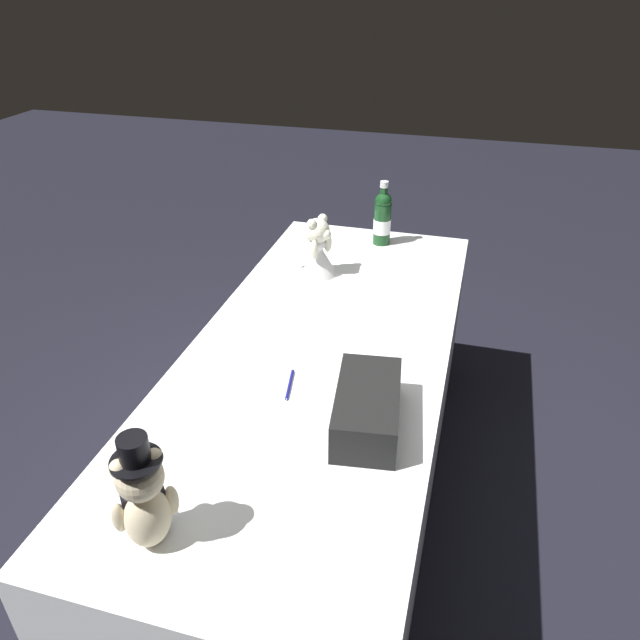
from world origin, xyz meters
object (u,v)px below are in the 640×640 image
Objects in this scene: teddy_bear_groom at (144,497)px; champagne_bottle at (382,218)px; teddy_bear_bride at (314,248)px; signing_pen at (289,386)px; gift_case_black at (367,408)px.

champagne_bottle is (-1.75, 0.20, -0.00)m from teddy_bear_groom.
teddy_bear_bride is 1.66× the size of signing_pen.
champagne_bottle is 0.81× the size of gift_case_black.
teddy_bear_bride is 0.96m from gift_case_black.
champagne_bottle is 1.15m from signing_pen.
gift_case_black reaches higher than signing_pen.
gift_case_black is (0.11, 0.26, 0.05)m from signing_pen.
teddy_bear_bride reaches higher than signing_pen.
teddy_bear_groom is 1.99× the size of signing_pen.
gift_case_black is at bearing 142.45° from teddy_bear_groom.
teddy_bear_groom is at bearing -37.55° from gift_case_black.
gift_case_black is at bearing 8.69° from champagne_bottle.
teddy_bear_groom is 1.03× the size of champagne_bottle.
signing_pen is (1.14, -0.07, -0.12)m from champagne_bottle.
teddy_bear_groom reaches higher than champagne_bottle.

